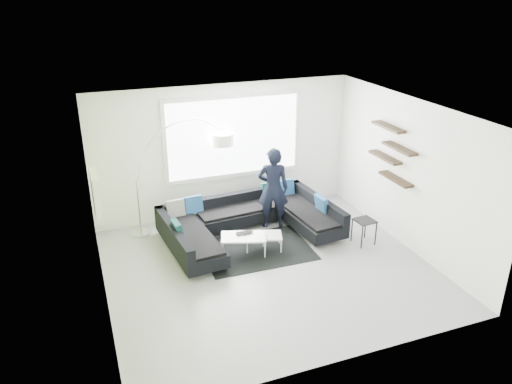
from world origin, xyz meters
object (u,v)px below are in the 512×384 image
at_px(person, 273,188).
at_px(laptop, 245,234).
at_px(sectional_sofa, 251,224).
at_px(side_table, 364,232).
at_px(coffee_table, 254,242).
at_px(arc_lamp, 136,183).

relative_size(person, laptop, 5.09).
bearing_deg(sectional_sofa, side_table, -31.11).
bearing_deg(coffee_table, sectional_sofa, 94.31).
height_order(coffee_table, arc_lamp, arc_lamp).
bearing_deg(person, arc_lamp, 7.24).
bearing_deg(coffee_table, side_table, 5.46).
distance_m(sectional_sofa, arc_lamp, 2.34).
xyz_separation_m(sectional_sofa, side_table, (1.96, -0.95, -0.06)).
relative_size(side_table, person, 0.29).
xyz_separation_m(coffee_table, person, (0.71, 0.80, 0.68)).
relative_size(side_table, laptop, 1.48).
xyz_separation_m(arc_lamp, laptop, (1.73, -1.38, -0.75)).
bearing_deg(coffee_table, laptop, -177.52).
bearing_deg(laptop, sectional_sofa, 56.93).
xyz_separation_m(side_table, laptop, (-2.22, 0.51, 0.11)).
distance_m(coffee_table, laptop, 0.24).
distance_m(sectional_sofa, coffee_table, 0.52).
height_order(side_table, person, person).
relative_size(coffee_table, arc_lamp, 0.47).
xyz_separation_m(coffee_table, side_table, (2.08, -0.47, 0.07)).
distance_m(side_table, person, 1.96).
bearing_deg(arc_lamp, sectional_sofa, -27.13).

